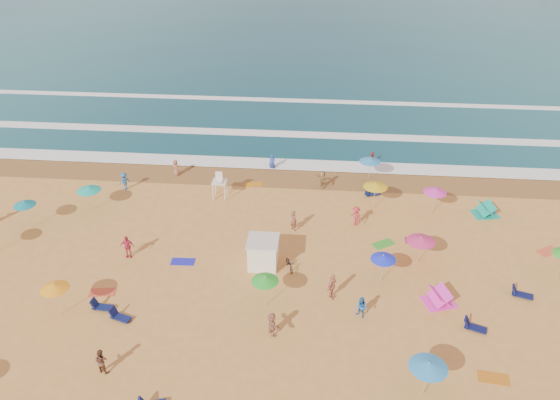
{
  "coord_description": "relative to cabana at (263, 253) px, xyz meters",
  "views": [
    {
      "loc": [
        6.06,
        -31.41,
        24.15
      ],
      "look_at": [
        2.9,
        6.0,
        1.5
      ],
      "focal_mm": 35.0,
      "sensor_mm": 36.0,
      "label": 1
    }
  ],
  "objects": [
    {
      "name": "beachgoers",
      "position": [
        -3.04,
        2.89,
        -0.19
      ],
      "size": [
        38.0,
        27.64,
        2.14
      ],
      "color": "#A06149",
      "rests_on": "ground"
    },
    {
      "name": "lifeguard_stand",
      "position": [
        -4.74,
        9.07,
        0.05
      ],
      "size": [
        1.2,
        1.2,
        2.1
      ],
      "primitive_type": null,
      "color": "white",
      "rests_on": "ground"
    },
    {
      "name": "beach_umbrellas",
      "position": [
        0.76,
        -0.53,
        1.13
      ],
      "size": [
        58.65,
        28.2,
        0.64
      ],
      "color": "#2B88C4",
      "rests_on": "ground"
    },
    {
      "name": "ground",
      "position": [
        -2.26,
        0.56,
        -1.0
      ],
      "size": [
        220.0,
        220.0,
        0.0
      ],
      "primitive_type": "plane",
      "color": "gold",
      "rests_on": "ground"
    },
    {
      "name": "cabana_roof",
      "position": [
        0.0,
        0.0,
        1.06
      ],
      "size": [
        2.2,
        2.2,
        0.12
      ],
      "primitive_type": "cube",
      "color": "silver",
      "rests_on": "cabana"
    },
    {
      "name": "bicycle",
      "position": [
        1.9,
        -0.3,
        -0.58
      ],
      "size": [
        1.04,
        1.68,
        0.83
      ],
      "primitive_type": "imported",
      "rotation": [
        0.0,
        0.0,
        0.33
      ],
      "color": "black",
      "rests_on": "ground"
    },
    {
      "name": "towels",
      "position": [
        1.02,
        -2.63,
        -0.98
      ],
      "size": [
        45.25,
        27.16,
        0.03
      ],
      "color": "#B11646",
      "rests_on": "ground"
    },
    {
      "name": "surf_foam",
      "position": [
        -2.26,
        21.88,
        -0.9
      ],
      "size": [
        200.0,
        18.7,
        0.05
      ],
      "color": "white",
      "rests_on": "ground"
    },
    {
      "name": "cabana",
      "position": [
        0.0,
        0.0,
        0.0
      ],
      "size": [
        2.0,
        2.0,
        2.0
      ],
      "primitive_type": "cube",
      "color": "white",
      "rests_on": "ground"
    },
    {
      "name": "loungers",
      "position": [
        2.95,
        -2.79,
        -0.83
      ],
      "size": [
        61.66,
        24.0,
        0.34
      ],
      "color": "#0F174C",
      "rests_on": "ground"
    },
    {
      "name": "popup_tents",
      "position": [
        14.65,
        2.58,
        -0.4
      ],
      "size": [
        7.9,
        13.24,
        1.2
      ],
      "color": "#FC38C9",
      "rests_on": "ground"
    },
    {
      "name": "ocean",
      "position": [
        -2.26,
        84.56,
        -1.0
      ],
      "size": [
        220.0,
        140.0,
        0.18
      ],
      "primitive_type": "cube",
      "color": "#0C4756",
      "rests_on": "ground"
    },
    {
      "name": "wet_sand",
      "position": [
        -2.26,
        13.06,
        -0.99
      ],
      "size": [
        220.0,
        220.0,
        0.0
      ],
      "primitive_type": "plane",
      "color": "olive",
      "rests_on": "ground"
    }
  ]
}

